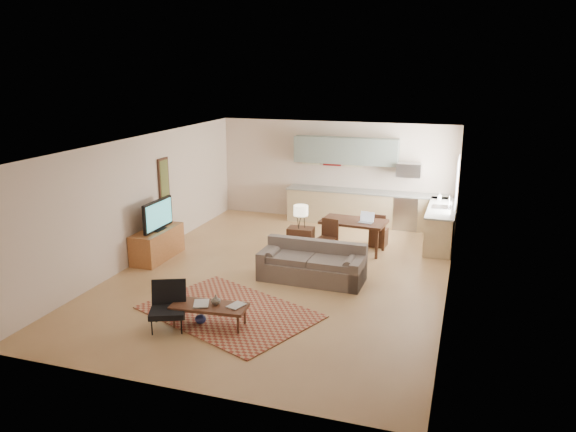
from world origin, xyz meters
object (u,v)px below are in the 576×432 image
(sofa, at_px, (312,263))
(armchair, at_px, (168,307))
(coffee_table, at_px, (209,315))
(console_table, at_px, (301,242))
(tv_credenza, at_px, (157,244))
(dining_table, at_px, (353,236))

(sofa, bearing_deg, armchair, -119.43)
(coffee_table, xyz_separation_m, console_table, (0.40, 3.83, 0.14))
(sofa, distance_m, coffee_table, 2.69)
(coffee_table, xyz_separation_m, tv_credenza, (-2.57, 2.69, 0.14))
(armchair, relative_size, console_table, 1.12)
(sofa, xyz_separation_m, tv_credenza, (-3.61, 0.22, -0.04))
(tv_credenza, relative_size, dining_table, 0.99)
(armchair, distance_m, dining_table, 5.22)
(coffee_table, height_order, armchair, armchair)
(coffee_table, height_order, console_table, console_table)
(console_table, xyz_separation_m, dining_table, (1.05, 0.70, 0.04))
(tv_credenza, distance_m, console_table, 3.18)
(sofa, bearing_deg, coffee_table, -111.22)
(coffee_table, relative_size, armchair, 1.69)
(sofa, relative_size, tv_credenza, 1.49)
(tv_credenza, xyz_separation_m, dining_table, (4.02, 1.84, 0.03))
(tv_credenza, distance_m, dining_table, 4.42)
(sofa, height_order, coffee_table, sofa)
(tv_credenza, bearing_deg, coffee_table, -46.37)
(console_table, height_order, dining_table, dining_table)
(armchair, distance_m, console_table, 4.22)
(coffee_table, bearing_deg, sofa, 62.18)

